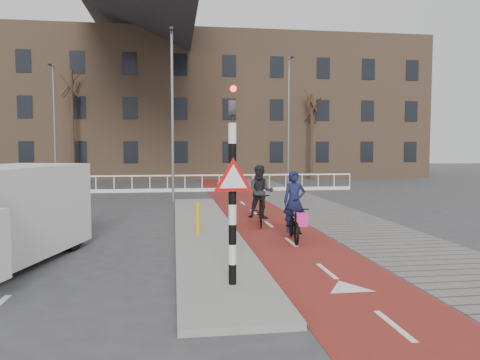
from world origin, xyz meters
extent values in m
plane|color=#38383A|center=(0.00, 0.00, 0.00)|extent=(120.00, 120.00, 0.00)
cube|color=maroon|center=(1.50, 10.00, 0.01)|extent=(2.50, 60.00, 0.01)
cube|color=slate|center=(4.30, 10.00, 0.01)|extent=(3.00, 60.00, 0.01)
cube|color=gray|center=(-0.70, 4.00, 0.06)|extent=(1.80, 16.00, 0.12)
cylinder|color=black|center=(-0.60, -2.00, 1.56)|extent=(0.14, 0.14, 2.88)
imported|color=black|center=(-0.60, -2.00, 3.40)|extent=(0.13, 0.16, 0.80)
cylinder|color=#FF0C05|center=(-0.60, -2.14, 3.58)|extent=(0.11, 0.02, 0.11)
cylinder|color=gold|center=(-0.97, 2.88, 0.57)|extent=(0.12, 0.12, 0.91)
imported|color=black|center=(1.63, 2.16, 0.49)|extent=(0.87, 1.90, 0.96)
imported|color=#131739|center=(1.63, 2.16, 1.09)|extent=(0.66, 0.48, 1.68)
cube|color=#EF2197|center=(1.70, 1.62, 0.68)|extent=(0.31, 0.22, 0.36)
imported|color=black|center=(1.18, 4.74, 0.57)|extent=(0.81, 1.91, 1.11)
imported|color=black|center=(1.18, 4.74, 1.12)|extent=(0.94, 0.79, 1.74)
cube|color=#1C813E|center=(-4.41, 0.40, 1.05)|extent=(0.84, 3.11, 0.55)
cylinder|color=black|center=(-5.82, 2.26, 0.35)|extent=(0.42, 0.74, 0.70)
cylinder|color=black|center=(-4.17, 1.83, 0.35)|extent=(0.42, 0.74, 0.70)
cube|color=silver|center=(-5.00, 17.00, 0.95)|extent=(28.00, 0.08, 0.08)
cube|color=silver|center=(-5.00, 17.00, 0.10)|extent=(28.00, 0.10, 0.20)
cube|color=#7F6047|center=(-3.00, 32.00, 6.00)|extent=(46.00, 10.00, 12.00)
cylinder|color=black|center=(-8.95, 25.59, 4.11)|extent=(0.24, 0.24, 8.21)
cylinder|color=black|center=(9.19, 25.78, 3.39)|extent=(0.25, 0.25, 6.79)
cylinder|color=slate|center=(-1.67, 11.88, 3.95)|extent=(0.12, 0.12, 7.90)
cylinder|color=slate|center=(-9.65, 23.24, 4.07)|extent=(0.12, 0.12, 8.14)
cylinder|color=slate|center=(6.27, 21.52, 4.36)|extent=(0.12, 0.12, 8.71)
camera|label=1|loc=(-1.63, -10.19, 2.57)|focal=35.00mm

